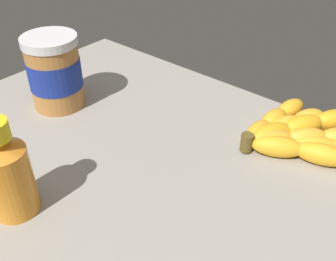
{
  "coord_description": "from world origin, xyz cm",
  "views": [
    {
      "loc": [
        32.04,
        -35.17,
        39.35
      ],
      "look_at": [
        -0.06,
        2.84,
        3.99
      ],
      "focal_mm": 41.92,
      "sensor_mm": 36.0,
      "label": 1
    }
  ],
  "objects": [
    {
      "name": "honey_bottle",
      "position": [
        -7.49,
        -19.89,
        6.32
      ],
      "size": [
        6.12,
        6.12,
        14.11
      ],
      "color": "orange",
      "rests_on": "ground_plane"
    },
    {
      "name": "peanut_butter_jar",
      "position": [
        -25.16,
        0.59,
        6.78
      ],
      "size": [
        9.86,
        9.86,
        13.58
      ],
      "color": "#B27238",
      "rests_on": "ground_plane"
    },
    {
      "name": "banana_bunch",
      "position": [
        15.37,
        18.38,
        1.67
      ],
      "size": [
        22.84,
        20.82,
        3.66
      ],
      "color": "gold",
      "rests_on": "ground_plane"
    },
    {
      "name": "ground_plane",
      "position": [
        0.0,
        0.0,
        -2.47
      ],
      "size": [
        85.5,
        56.07,
        4.94
      ],
      "primitive_type": "cube",
      "color": "gray"
    }
  ]
}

